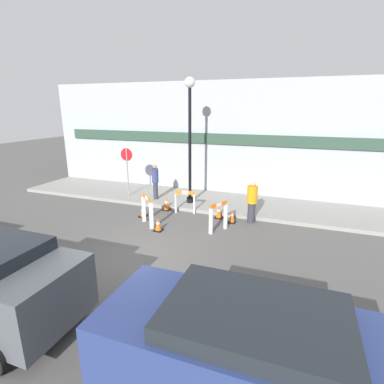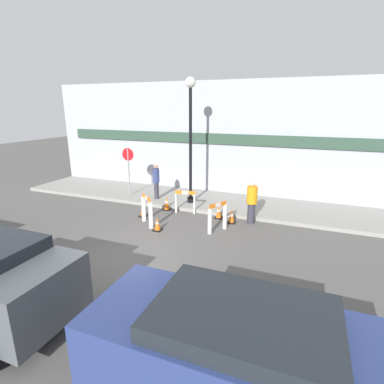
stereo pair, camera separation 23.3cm
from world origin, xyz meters
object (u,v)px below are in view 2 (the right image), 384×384
object	(u,v)px
stop_sign	(128,164)
parked_car_2	(242,354)
streetlamp_post	(190,125)
person_worker	(252,201)
person_pedestrian	(156,180)

from	to	relation	value
stop_sign	parked_car_2	distance (m)	11.29
streetlamp_post	parked_car_2	bearing A→B (deg)	-63.78
stop_sign	person_worker	distance (m)	6.28
streetlamp_post	person_pedestrian	world-z (taller)	streetlamp_post
streetlamp_post	stop_sign	xyz separation A→B (m)	(-3.20, 0.02, -1.88)
person_worker	parked_car_2	distance (m)	7.49
person_pedestrian	streetlamp_post	bearing A→B (deg)	-157.56
streetlamp_post	person_worker	size ratio (longest dim) A/B	3.23
streetlamp_post	stop_sign	bearing A→B (deg)	179.63
person_worker	parked_car_2	size ratio (longest dim) A/B	0.36
stop_sign	person_pedestrian	xyz separation A→B (m)	(1.52, -0.10, -0.65)
person_pedestrian	parked_car_2	size ratio (longest dim) A/B	0.36
streetlamp_post	person_pedestrian	bearing A→B (deg)	-177.29
stop_sign	person_pedestrian	size ratio (longest dim) A/B	1.40
streetlamp_post	parked_car_2	distance (m)	9.82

